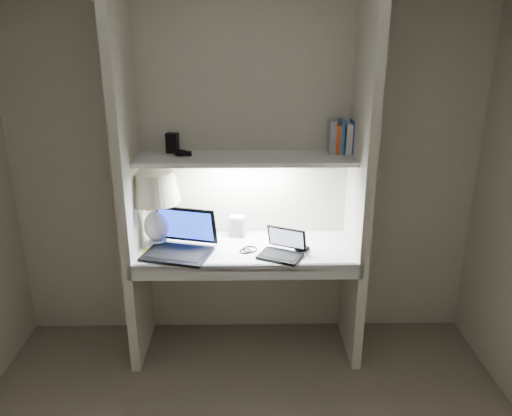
{
  "coord_description": "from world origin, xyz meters",
  "views": [
    {
      "loc": [
        0.02,
        -1.8,
        2.13
      ],
      "look_at": [
        0.06,
        1.05,
        1.11
      ],
      "focal_mm": 35.0,
      "sensor_mm": 36.0,
      "label": 1
    }
  ],
  "objects_px": {
    "speaker": "(237,226)",
    "book_row": "(344,137)",
    "table_lamp": "(155,196)",
    "laptop_netbook": "(282,249)",
    "laptop_main": "(181,243)"
  },
  "relations": [
    {
      "from": "laptop_netbook",
      "to": "book_row",
      "type": "bearing_deg",
      "value": 64.08
    },
    {
      "from": "laptop_netbook",
      "to": "book_row",
      "type": "xyz_separation_m",
      "value": [
        0.41,
        0.32,
        0.66
      ]
    },
    {
      "from": "laptop_main",
      "to": "laptop_netbook",
      "type": "height_order",
      "value": "laptop_main"
    },
    {
      "from": "laptop_netbook",
      "to": "speaker",
      "type": "distance_m",
      "value": 0.44
    },
    {
      "from": "laptop_main",
      "to": "speaker",
      "type": "distance_m",
      "value": 0.44
    },
    {
      "from": "laptop_netbook",
      "to": "speaker",
      "type": "xyz_separation_m",
      "value": [
        -0.3,
        0.32,
        0.03
      ]
    },
    {
      "from": "speaker",
      "to": "book_row",
      "type": "xyz_separation_m",
      "value": [
        0.71,
        0.01,
        0.62
      ]
    },
    {
      "from": "laptop_main",
      "to": "speaker",
      "type": "relative_size",
      "value": 3.35
    },
    {
      "from": "laptop_netbook",
      "to": "book_row",
      "type": "relative_size",
      "value": 1.55
    },
    {
      "from": "laptop_main",
      "to": "laptop_netbook",
      "type": "xyz_separation_m",
      "value": [
        0.66,
        -0.06,
        -0.02
      ]
    },
    {
      "from": "speaker",
      "to": "book_row",
      "type": "relative_size",
      "value": 0.68
    },
    {
      "from": "laptop_main",
      "to": "book_row",
      "type": "distance_m",
      "value": 1.27
    },
    {
      "from": "laptop_netbook",
      "to": "book_row",
      "type": "distance_m",
      "value": 0.84
    },
    {
      "from": "laptop_main",
      "to": "book_row",
      "type": "bearing_deg",
      "value": 28.97
    },
    {
      "from": "table_lamp",
      "to": "laptop_netbook",
      "type": "xyz_separation_m",
      "value": [
        0.83,
        -0.21,
        -0.3
      ]
    }
  ]
}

